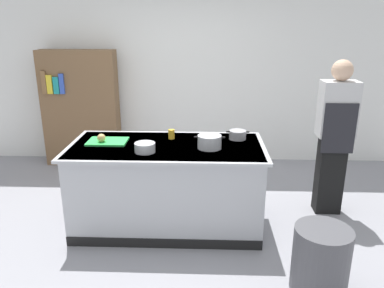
{
  "coord_description": "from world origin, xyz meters",
  "views": [
    {
      "loc": [
        0.39,
        -3.61,
        2.11
      ],
      "look_at": [
        0.25,
        0.2,
        0.85
      ],
      "focal_mm": 35.44,
      "sensor_mm": 36.0,
      "label": 1
    }
  ],
  "objects": [
    {
      "name": "ground_plane",
      "position": [
        0.0,
        0.0,
        0.0
      ],
      "size": [
        10.0,
        10.0,
        0.0
      ],
      "primitive_type": "plane",
      "color": "gray"
    },
    {
      "name": "back_wall",
      "position": [
        0.0,
        2.1,
        1.5
      ],
      "size": [
        6.4,
        0.12,
        3.0
      ],
      "primitive_type": "cube",
      "color": "white",
      "rests_on": "ground_plane"
    },
    {
      "name": "counter_island",
      "position": [
        0.0,
        -0.0,
        0.47
      ],
      "size": [
        1.98,
        0.98,
        0.9
      ],
      "color": "#B7BABF",
      "rests_on": "ground_plane"
    },
    {
      "name": "cutting_board",
      "position": [
        -0.62,
        0.07,
        0.91
      ],
      "size": [
        0.4,
        0.28,
        0.02
      ],
      "primitive_type": "cube",
      "color": "green",
      "rests_on": "counter_island"
    },
    {
      "name": "onion",
      "position": [
        -0.67,
        0.02,
        0.96
      ],
      "size": [
        0.08,
        0.08,
        0.08
      ],
      "primitive_type": "sphere",
      "color": "tan",
      "rests_on": "cutting_board"
    },
    {
      "name": "stock_pot",
      "position": [
        0.43,
        -0.07,
        0.97
      ],
      "size": [
        0.3,
        0.23,
        0.13
      ],
      "color": "#B7BABF",
      "rests_on": "counter_island"
    },
    {
      "name": "sauce_pan",
      "position": [
        0.73,
        0.24,
        0.95
      ],
      "size": [
        0.24,
        0.18,
        0.09
      ],
      "color": "#99999E",
      "rests_on": "counter_island"
    },
    {
      "name": "mixing_bowl",
      "position": [
        -0.18,
        -0.21,
        0.95
      ],
      "size": [
        0.2,
        0.2,
        0.09
      ],
      "primitive_type": "cylinder",
      "color": "#B7BABF",
      "rests_on": "counter_island"
    },
    {
      "name": "juice_cup",
      "position": [
        0.03,
        0.22,
        0.95
      ],
      "size": [
        0.07,
        0.07,
        0.1
      ],
      "primitive_type": "cylinder",
      "color": "yellow",
      "rests_on": "counter_island"
    },
    {
      "name": "trash_bin",
      "position": [
        1.33,
        -0.99,
        0.28
      ],
      "size": [
        0.45,
        0.45,
        0.55
      ],
      "primitive_type": "cylinder",
      "color": "#4C4C51",
      "rests_on": "ground_plane"
    },
    {
      "name": "person_chef",
      "position": [
        1.79,
        0.38,
        0.91
      ],
      "size": [
        0.38,
        0.25,
        1.72
      ],
      "rotation": [
        0.0,
        0.0,
        1.55
      ],
      "color": "black",
      "rests_on": "ground_plane"
    },
    {
      "name": "bookshelf",
      "position": [
        -1.46,
        1.8,
        0.85
      ],
      "size": [
        1.1,
        0.31,
        1.7
      ],
      "color": "brown",
      "rests_on": "ground_plane"
    }
  ]
}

